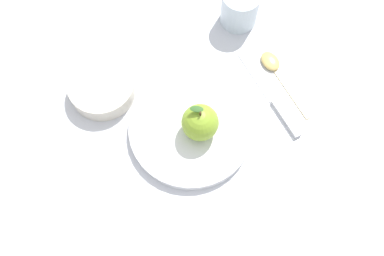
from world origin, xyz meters
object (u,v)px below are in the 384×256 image
(cup, at_px, (240,7))
(side_bowl, at_px, (102,87))
(dinner_plate, at_px, (192,130))
(apple, at_px, (200,122))
(spoon, at_px, (275,68))
(knife, at_px, (274,101))

(cup, bearing_deg, side_bowl, 81.17)
(side_bowl, bearing_deg, cup, -98.83)
(dinner_plate, height_order, apple, apple)
(apple, xyz_separation_m, spoon, (0.00, -0.21, -0.05))
(spoon, bearing_deg, dinner_plate, 87.92)
(side_bowl, height_order, cup, cup)
(side_bowl, bearing_deg, apple, -156.21)
(cup, relative_size, spoon, 0.46)
(dinner_plate, height_order, spoon, dinner_plate)
(side_bowl, relative_size, knife, 0.62)
(side_bowl, height_order, spoon, side_bowl)
(side_bowl, relative_size, cup, 1.67)
(side_bowl, height_order, knife, side_bowl)
(dinner_plate, xyz_separation_m, cup, (0.13, -0.25, 0.03))
(dinner_plate, distance_m, spoon, 0.22)
(apple, distance_m, side_bowl, 0.21)
(dinner_plate, relative_size, spoon, 1.41)
(apple, xyz_separation_m, cup, (0.14, -0.24, -0.01))
(side_bowl, distance_m, cup, 0.33)
(dinner_plate, bearing_deg, knife, -109.81)
(side_bowl, bearing_deg, spoon, -122.76)
(cup, xyz_separation_m, spoon, (-0.14, 0.03, -0.04))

